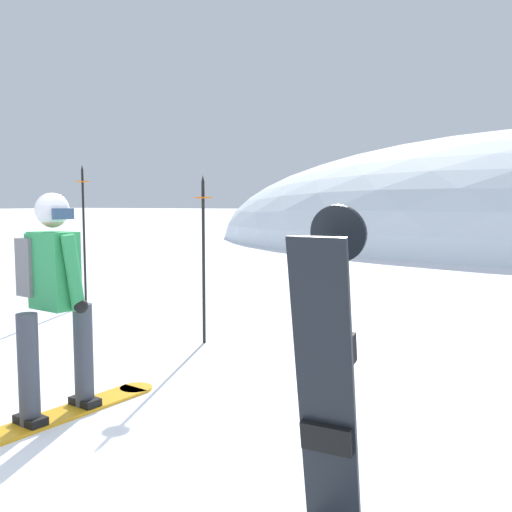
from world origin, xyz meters
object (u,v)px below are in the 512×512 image
snowboarder_main (53,298)px  piste_marker_near (203,248)px  rock_mid (330,306)px  spare_snowboard (328,375)px  piste_marker_far (84,227)px

snowboarder_main → piste_marker_near: bearing=95.5°
rock_mid → piste_marker_near: bearing=-99.5°
spare_snowboard → rock_mid: bearing=109.9°
rock_mid → piste_marker_far: bearing=-153.4°
snowboarder_main → spare_snowboard: (2.41, -0.57, -0.09)m
piste_marker_far → snowboarder_main: bearing=-48.3°
spare_snowboard → rock_mid: (-2.16, 5.96, -0.83)m
piste_marker_near → snowboarder_main: bearing=-84.5°
snowboarder_main → piste_marker_near: (-0.24, 2.46, 0.20)m
spare_snowboard → piste_marker_far: (-5.66, 4.20, 0.44)m
piste_marker_near → piste_marker_far: (-3.01, 1.18, 0.15)m
piste_marker_far → rock_mid: piste_marker_far is taller
piste_marker_far → rock_mid: (3.50, 1.75, -1.27)m
spare_snowboard → piste_marker_far: size_ratio=0.73×
piste_marker_near → piste_marker_far: 3.24m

